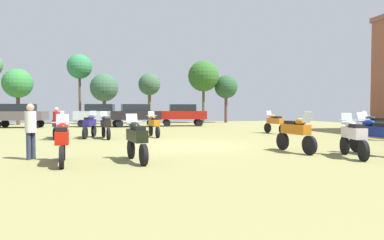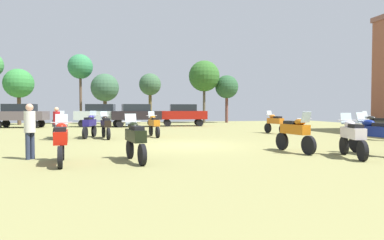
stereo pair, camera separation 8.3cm
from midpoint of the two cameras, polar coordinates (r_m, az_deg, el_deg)
ground_plane at (r=14.85m, az=-0.23°, el=-4.34°), size 44.00×52.00×0.02m
motorcycle_2 at (r=19.61m, az=-21.59°, el=-0.77°), size 0.62×2.15×1.49m
motorcycle_3 at (r=19.38m, az=-16.86°, el=-0.74°), size 0.75×2.17×1.49m
motorcycle_4 at (r=13.32m, az=28.79°, el=-2.12°), size 0.68×2.19×1.48m
motorcycle_5 at (r=18.62m, az=-14.32°, el=-0.87°), size 0.71×2.16×1.46m
motorcycle_6 at (r=19.81m, az=28.90°, el=-0.85°), size 0.83×2.17×1.49m
motorcycle_7 at (r=12.98m, az=17.29°, el=-2.01°), size 0.65×2.23×1.51m
motorcycle_8 at (r=19.34m, az=-6.36°, el=-0.72°), size 0.65×2.23×1.46m
motorcycle_9 at (r=10.38m, az=-9.39°, el=-3.08°), size 0.70×2.12×1.46m
motorcycle_10 at (r=12.31m, az=25.78°, el=-2.43°), size 0.82×2.08×1.47m
motorcycle_11 at (r=22.30m, az=14.01°, el=-0.39°), size 0.71×2.18×1.48m
motorcycle_13 at (r=10.53m, az=-21.15°, el=-3.12°), size 0.63×2.22×1.45m
car_1 at (r=30.70m, az=-15.16°, el=1.07°), size 4.50×2.35×2.00m
car_2 at (r=31.70m, az=-27.15°, el=0.94°), size 4.51×2.40×2.00m
car_3 at (r=30.02m, az=-9.42°, el=1.09°), size 4.43×2.12×2.00m
car_4 at (r=30.93m, az=-1.46°, el=1.14°), size 4.46×2.23×2.00m
person_1 at (r=11.82m, az=-25.67°, el=-1.05°), size 0.48×0.48×1.77m
person_2 at (r=18.33m, az=-21.89°, el=-0.16°), size 0.42×0.42×1.69m
tree_1 at (r=37.75m, az=2.15°, el=7.43°), size 3.45×3.45×6.96m
tree_3 at (r=36.09m, az=-14.52°, el=5.30°), size 2.88×2.88×5.23m
tree_4 at (r=36.65m, az=-7.07°, el=5.92°), size 2.37×2.37×5.41m
tree_5 at (r=38.43m, az=5.98°, el=5.56°), size 2.62×2.62×5.39m
tree_7 at (r=37.25m, az=-27.31°, el=5.50°), size 2.85×2.85×5.52m
tree_8 at (r=37.33m, az=-18.38°, el=8.51°), size 2.56×2.56×7.28m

